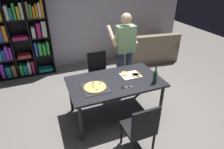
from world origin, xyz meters
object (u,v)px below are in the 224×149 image
(couch, at_px, (147,50))
(person_serving_pizza, at_px, (125,49))
(dining_table, at_px, (115,84))
(kitchen_scissors, at_px, (125,87))
(chair_near_camera, at_px, (141,127))
(bookshelf, at_px, (20,39))
(wine_bottle, at_px, (155,77))
(chair_far_side, at_px, (99,69))
(pepperoni_pizza_on_tray, at_px, (95,87))

(couch, bearing_deg, person_serving_pizza, -137.59)
(dining_table, distance_m, kitchen_scissors, 0.29)
(chair_near_camera, xyz_separation_m, bookshelf, (-1.55, 3.34, 0.46))
(dining_table, bearing_deg, bookshelf, 123.09)
(chair_near_camera, bearing_deg, bookshelf, 114.84)
(bookshelf, xyz_separation_m, wine_bottle, (2.16, -2.69, -0.11))
(kitchen_scissors, bearing_deg, couch, 50.96)
(bookshelf, bearing_deg, wine_bottle, -51.25)
(chair_far_side, height_order, bookshelf, bookshelf)
(bookshelf, distance_m, kitchen_scissors, 3.10)
(chair_near_camera, distance_m, couch, 3.51)
(pepperoni_pizza_on_tray, relative_size, wine_bottle, 1.38)
(chair_near_camera, xyz_separation_m, couch, (1.89, 2.95, -0.21))
(kitchen_scissors, bearing_deg, pepperoni_pizza_on_tray, 160.15)
(person_serving_pizza, bearing_deg, wine_bottle, -85.91)
(person_serving_pizza, bearing_deg, dining_table, -125.57)
(dining_table, height_order, kitchen_scissors, kitchen_scissors)
(chair_near_camera, distance_m, chair_far_side, 1.93)
(chair_near_camera, relative_size, pepperoni_pizza_on_tray, 2.06)
(couch, xyz_separation_m, pepperoni_pizza_on_tray, (-2.30, -2.09, 0.46))
(couch, bearing_deg, kitchen_scissors, -129.04)
(dining_table, xyz_separation_m, pepperoni_pizza_on_tray, (-0.40, -0.10, 0.09))
(chair_far_side, bearing_deg, kitchen_scissors, -87.05)
(chair_near_camera, bearing_deg, couch, 57.37)
(pepperoni_pizza_on_tray, bearing_deg, chair_near_camera, -65.06)
(wine_bottle, distance_m, kitchen_scissors, 0.56)
(dining_table, relative_size, chair_near_camera, 1.84)
(chair_far_side, distance_m, person_serving_pizza, 0.76)
(dining_table, height_order, chair_near_camera, chair_near_camera)
(chair_near_camera, relative_size, bookshelf, 0.46)
(person_serving_pizza, bearing_deg, chair_near_camera, -107.31)
(chair_far_side, distance_m, wine_bottle, 1.46)
(chair_far_side, xyz_separation_m, couch, (1.89, 1.02, -0.21))
(couch, distance_m, kitchen_scissors, 2.94)
(bookshelf, relative_size, wine_bottle, 6.17)
(dining_table, distance_m, wine_bottle, 0.71)
(dining_table, distance_m, chair_far_side, 0.98)
(chair_far_side, distance_m, couch, 2.16)
(chair_far_side, bearing_deg, person_serving_pizza, -22.40)
(dining_table, distance_m, couch, 2.77)
(chair_far_side, height_order, kitchen_scissors, chair_far_side)
(person_serving_pizza, relative_size, kitchen_scissors, 8.82)
(wine_bottle, xyz_separation_m, kitchen_scissors, (-0.55, 0.05, -0.11))
(chair_far_side, xyz_separation_m, pepperoni_pizza_on_tray, (-0.40, -1.07, 0.25))
(kitchen_scissors, bearing_deg, dining_table, 103.41)
(dining_table, xyz_separation_m, chair_near_camera, (-0.00, -0.97, -0.17))
(bookshelf, distance_m, person_serving_pizza, 2.64)
(bookshelf, xyz_separation_m, person_serving_pizza, (2.08, -1.62, 0.02))
(dining_table, xyz_separation_m, bookshelf, (-1.55, 2.37, 0.30))
(wine_bottle, relative_size, kitchen_scissors, 1.59)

